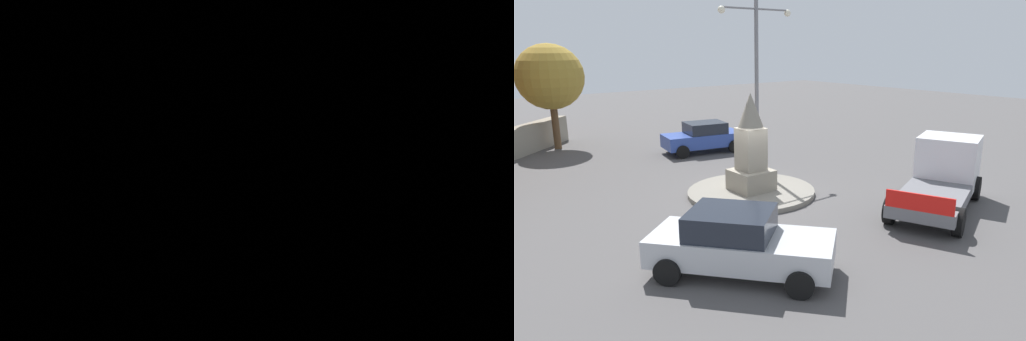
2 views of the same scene
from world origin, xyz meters
TOP-DOWN VIEW (x-y plane):
  - ground_plane at (0.00, 0.00)m, footprint 80.00×80.00m
  - traffic_island at (0.00, 0.00)m, footprint 4.64×4.64m
  - monument at (0.00, 0.00)m, footprint 1.35×1.35m
  - streetlamp at (-1.95, -2.18)m, footprint 3.52×0.28m
  - car_blue_waiting at (-2.28, -7.10)m, footprint 4.13×2.53m
  - car_silver_parked_left at (3.92, 4.76)m, footprint 4.11×4.45m
  - truck_white_parked_right at (-4.46, 4.94)m, footprint 5.57×3.76m
  - tree_mid_cluster at (3.25, -12.63)m, footprint 3.32×3.32m

SIDE VIEW (x-z plane):
  - ground_plane at x=0.00m, z-range 0.00..0.00m
  - traffic_island at x=0.00m, z-range 0.00..0.17m
  - car_blue_waiting at x=-2.28m, z-range 0.02..1.54m
  - car_silver_parked_left at x=3.92m, z-range 0.01..1.59m
  - truck_white_parked_right at x=-4.46m, z-range -0.05..2.15m
  - monument at x=0.00m, z-range -0.08..3.44m
  - tree_mid_cluster at x=3.25m, z-range 1.01..6.39m
  - streetlamp at x=-1.95m, z-range 0.81..7.86m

